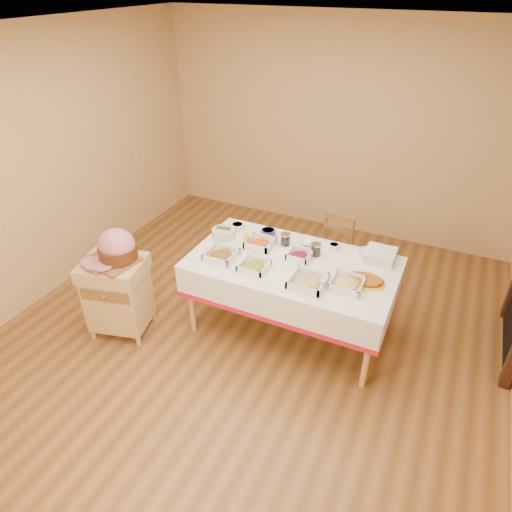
{
  "coord_description": "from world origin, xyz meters",
  "views": [
    {
      "loc": [
        1.45,
        -2.89,
        2.95
      ],
      "look_at": [
        -0.01,
        0.2,
        0.8
      ],
      "focal_mm": 32.0,
      "sensor_mm": 36.0,
      "label": 1
    }
  ],
  "objects_px": {
    "dining_chair": "(331,252)",
    "ham_on_board": "(116,248)",
    "preserve_jar_right": "(316,250)",
    "plate_stack": "(380,255)",
    "mustard_bottle": "(246,240)",
    "dining_table": "(292,277)",
    "butcher_cart": "(118,292)",
    "preserve_jar_left": "(285,240)",
    "bread_basket": "(224,233)",
    "brass_platter": "(365,280)"
  },
  "relations": [
    {
      "from": "preserve_jar_left",
      "to": "butcher_cart",
      "type": "bearing_deg",
      "value": -143.4
    },
    {
      "from": "dining_chair",
      "to": "brass_platter",
      "type": "height_order",
      "value": "dining_chair"
    },
    {
      "from": "preserve_jar_right",
      "to": "brass_platter",
      "type": "xyz_separation_m",
      "value": [
        0.51,
        -0.23,
        -0.03
      ]
    },
    {
      "from": "preserve_jar_left",
      "to": "brass_platter",
      "type": "xyz_separation_m",
      "value": [
        0.82,
        -0.28,
        -0.03
      ]
    },
    {
      "from": "butcher_cart",
      "to": "mustard_bottle",
      "type": "relative_size",
      "value": 4.5
    },
    {
      "from": "butcher_cart",
      "to": "preserve_jar_right",
      "type": "xyz_separation_m",
      "value": [
        1.58,
        0.89,
        0.38
      ]
    },
    {
      "from": "preserve_jar_right",
      "to": "plate_stack",
      "type": "height_order",
      "value": "preserve_jar_right"
    },
    {
      "from": "ham_on_board",
      "to": "preserve_jar_left",
      "type": "bearing_deg",
      "value": 36.55
    },
    {
      "from": "dining_chair",
      "to": "preserve_jar_left",
      "type": "relative_size",
      "value": 7.07
    },
    {
      "from": "dining_table",
      "to": "mustard_bottle",
      "type": "bearing_deg",
      "value": 173.4
    },
    {
      "from": "dining_table",
      "to": "brass_platter",
      "type": "distance_m",
      "value": 0.68
    },
    {
      "from": "dining_chair",
      "to": "ham_on_board",
      "type": "distance_m",
      "value": 2.18
    },
    {
      "from": "butcher_cart",
      "to": "mustard_bottle",
      "type": "height_order",
      "value": "mustard_bottle"
    },
    {
      "from": "dining_table",
      "to": "bread_basket",
      "type": "height_order",
      "value": "bread_basket"
    },
    {
      "from": "butcher_cart",
      "to": "ham_on_board",
      "type": "distance_m",
      "value": 0.47
    },
    {
      "from": "bread_basket",
      "to": "brass_platter",
      "type": "distance_m",
      "value": 1.43
    },
    {
      "from": "butcher_cart",
      "to": "brass_platter",
      "type": "xyz_separation_m",
      "value": [
        2.09,
        0.66,
        0.34
      ]
    },
    {
      "from": "butcher_cart",
      "to": "ham_on_board",
      "type": "height_order",
      "value": "ham_on_board"
    },
    {
      "from": "ham_on_board",
      "to": "preserve_jar_right",
      "type": "distance_m",
      "value": 1.76
    },
    {
      "from": "ham_on_board",
      "to": "mustard_bottle",
      "type": "relative_size",
      "value": 2.75
    },
    {
      "from": "dining_chair",
      "to": "bread_basket",
      "type": "relative_size",
      "value": 3.6
    },
    {
      "from": "dining_chair",
      "to": "mustard_bottle",
      "type": "xyz_separation_m",
      "value": [
        -0.61,
        -0.78,
        0.41
      ]
    },
    {
      "from": "dining_chair",
      "to": "preserve_jar_right",
      "type": "xyz_separation_m",
      "value": [
        0.02,
        -0.65,
        0.39
      ]
    },
    {
      "from": "dining_table",
      "to": "mustard_bottle",
      "type": "xyz_separation_m",
      "value": [
        -0.49,
        0.06,
        0.24
      ]
    },
    {
      "from": "preserve_jar_right",
      "to": "dining_chair",
      "type": "bearing_deg",
      "value": 91.83
    },
    {
      "from": "brass_platter",
      "to": "bread_basket",
      "type": "bearing_deg",
      "value": 173.29
    },
    {
      "from": "dining_chair",
      "to": "preserve_jar_right",
      "type": "relative_size",
      "value": 6.89
    },
    {
      "from": "mustard_bottle",
      "to": "ham_on_board",
      "type": "bearing_deg",
      "value": -141.74
    },
    {
      "from": "dining_table",
      "to": "butcher_cart",
      "type": "distance_m",
      "value": 1.61
    },
    {
      "from": "ham_on_board",
      "to": "preserve_jar_right",
      "type": "height_order",
      "value": "ham_on_board"
    },
    {
      "from": "butcher_cart",
      "to": "dining_chair",
      "type": "height_order",
      "value": "dining_chair"
    },
    {
      "from": "bread_basket",
      "to": "dining_chair",
      "type": "bearing_deg",
      "value": 38.52
    },
    {
      "from": "dining_table",
      "to": "butcher_cart",
      "type": "height_order",
      "value": "butcher_cart"
    },
    {
      "from": "plate_stack",
      "to": "preserve_jar_right",
      "type": "bearing_deg",
      "value": -162.62
    },
    {
      "from": "mustard_bottle",
      "to": "plate_stack",
      "type": "xyz_separation_m",
      "value": [
        1.17,
        0.31,
        -0.03
      ]
    },
    {
      "from": "mustard_bottle",
      "to": "plate_stack",
      "type": "distance_m",
      "value": 1.21
    },
    {
      "from": "preserve_jar_right",
      "to": "bread_basket",
      "type": "relative_size",
      "value": 0.52
    },
    {
      "from": "dining_table",
      "to": "preserve_jar_left",
      "type": "relative_size",
      "value": 15.64
    },
    {
      "from": "butcher_cart",
      "to": "plate_stack",
      "type": "relative_size",
      "value": 2.97
    },
    {
      "from": "dining_table",
      "to": "mustard_bottle",
      "type": "relative_size",
      "value": 10.67
    },
    {
      "from": "preserve_jar_left",
      "to": "plate_stack",
      "type": "relative_size",
      "value": 0.45
    },
    {
      "from": "dining_chair",
      "to": "ham_on_board",
      "type": "bearing_deg",
      "value": -135.39
    },
    {
      "from": "ham_on_board",
      "to": "bread_basket",
      "type": "bearing_deg",
      "value": 51.46
    },
    {
      "from": "mustard_bottle",
      "to": "butcher_cart",
      "type": "bearing_deg",
      "value": -141.75
    },
    {
      "from": "ham_on_board",
      "to": "mustard_bottle",
      "type": "height_order",
      "value": "ham_on_board"
    },
    {
      "from": "dining_chair",
      "to": "mustard_bottle",
      "type": "distance_m",
      "value": 1.08
    },
    {
      "from": "mustard_bottle",
      "to": "brass_platter",
      "type": "bearing_deg",
      "value": -4.51
    },
    {
      "from": "ham_on_board",
      "to": "plate_stack",
      "type": "relative_size",
      "value": 1.82
    },
    {
      "from": "preserve_jar_left",
      "to": "mustard_bottle",
      "type": "bearing_deg",
      "value": -148.8
    },
    {
      "from": "butcher_cart",
      "to": "dining_chair",
      "type": "relative_size",
      "value": 0.93
    }
  ]
}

